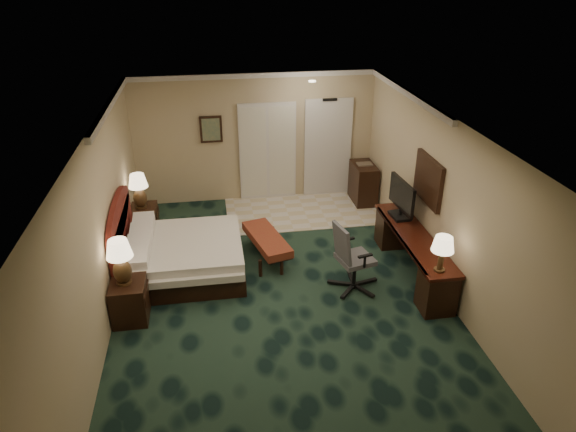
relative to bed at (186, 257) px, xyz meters
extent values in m
cube|color=black|center=(1.47, -0.93, -0.30)|extent=(5.00, 7.50, 0.00)
cube|color=silver|center=(1.47, -0.93, 2.40)|extent=(5.00, 7.50, 0.00)
cube|color=tan|center=(1.47, 2.82, 1.05)|extent=(5.00, 0.00, 2.70)
cube|color=tan|center=(1.47, -4.68, 1.05)|extent=(5.00, 0.00, 2.70)
cube|color=tan|center=(-1.03, -0.93, 1.05)|extent=(0.00, 7.50, 2.70)
cube|color=tan|center=(3.97, -0.93, 1.05)|extent=(0.00, 7.50, 2.70)
cube|color=beige|center=(2.37, 1.97, -0.29)|extent=(3.20, 1.70, 0.01)
cube|color=silver|center=(3.02, 2.79, 0.75)|extent=(1.02, 0.06, 2.18)
cube|color=beige|center=(1.72, 2.78, 0.75)|extent=(1.20, 0.06, 2.10)
cube|color=#436152|center=(0.57, 2.78, 1.30)|extent=(0.45, 0.06, 0.55)
cube|color=white|center=(3.93, -0.33, 1.25)|extent=(0.05, 0.95, 0.75)
cube|color=silver|center=(0.00, 0.00, 0.00)|extent=(1.86, 1.73, 0.59)
cube|color=black|center=(-0.77, -1.12, 0.01)|extent=(0.49, 0.56, 0.61)
cube|color=black|center=(-0.78, 1.46, 0.00)|extent=(0.47, 0.53, 0.58)
cube|color=brown|center=(1.38, 0.25, -0.07)|extent=(0.77, 1.38, 0.44)
cube|color=black|center=(3.68, -0.62, 0.06)|extent=(0.54, 2.49, 0.72)
cube|color=black|center=(3.67, 0.06, 0.76)|extent=(0.13, 0.87, 0.68)
cube|color=black|center=(3.70, 2.27, 0.12)|extent=(0.44, 0.79, 0.84)
camera|label=1|loc=(0.54, -7.43, 4.42)|focal=32.00mm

